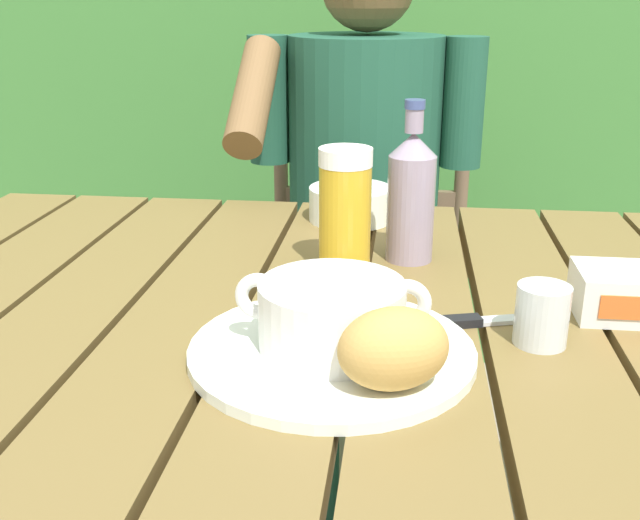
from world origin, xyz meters
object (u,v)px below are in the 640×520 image
at_px(soup_bowl, 332,313).
at_px(beer_bottle, 411,195).
at_px(beer_glass, 345,211).
at_px(water_glass_small, 542,315).
at_px(diner_bowl, 350,204).
at_px(serving_plate, 332,351).
at_px(person_eating, 361,187).
at_px(chair_near_diner, 365,269).
at_px(table_knife, 478,321).
at_px(butter_tub, 627,293).
at_px(bread_roll, 393,348).

xyz_separation_m(soup_bowl, beer_bottle, (0.08, 0.31, 0.05)).
height_order(beer_glass, water_glass_small, beer_glass).
bearing_deg(diner_bowl, water_glass_small, -61.37).
bearing_deg(soup_bowl, beer_glass, 91.91).
relative_size(serving_plate, diner_bowl, 2.17).
distance_m(person_eating, water_glass_small, 0.82).
height_order(chair_near_diner, table_knife, chair_near_diner).
bearing_deg(person_eating, butter_tub, -62.82).
relative_size(person_eating, soup_bowl, 6.21).
xyz_separation_m(beer_glass, water_glass_small, (0.23, -0.19, -0.05)).
height_order(chair_near_diner, person_eating, person_eating).
bearing_deg(diner_bowl, soup_bowl, -87.78).
bearing_deg(beer_glass, soup_bowl, -88.09).
distance_m(person_eating, beer_bottle, 0.55).
bearing_deg(beer_bottle, water_glass_small, -60.90).
xyz_separation_m(water_glass_small, butter_tub, (0.11, 0.09, -0.01)).
distance_m(chair_near_diner, table_knife, 0.99).
xyz_separation_m(table_knife, diner_bowl, (-0.18, 0.40, 0.02)).
height_order(water_glass_small, diner_bowl, water_glass_small).
xyz_separation_m(bread_roll, table_knife, (0.09, 0.17, -0.05)).
height_order(serving_plate, beer_glass, beer_glass).
bearing_deg(water_glass_small, beer_glass, 139.51).
bearing_deg(soup_bowl, serving_plate, 0.00).
bearing_deg(diner_bowl, table_knife, -65.89).
relative_size(water_glass_small, diner_bowl, 0.48).
relative_size(chair_near_diner, beer_bottle, 4.30).
xyz_separation_m(soup_bowl, water_glass_small, (0.22, 0.06, -0.02)).
distance_m(chair_near_diner, butter_tub, 1.00).
distance_m(chair_near_diner, beer_bottle, 0.82).
xyz_separation_m(chair_near_diner, soup_bowl, (0.02, -1.03, 0.33)).
xyz_separation_m(butter_tub, diner_bowl, (-0.35, 0.35, -0.00)).
bearing_deg(table_knife, diner_bowl, 114.11).
bearing_deg(chair_near_diner, bread_roll, -85.67).
relative_size(person_eating, water_glass_small, 18.75).
bearing_deg(chair_near_diner, soup_bowl, -88.93).
height_order(person_eating, butter_tub, person_eating).
relative_size(chair_near_diner, bread_roll, 7.45).
xyz_separation_m(chair_near_diner, serving_plate, (0.02, -1.03, 0.29)).
bearing_deg(chair_near_diner, serving_plate, -88.93).
relative_size(soup_bowl, butter_tub, 1.69).
height_order(chair_near_diner, soup_bowl, chair_near_diner).
bearing_deg(beer_bottle, person_eating, 100.86).
relative_size(serving_plate, water_glass_small, 4.48).
bearing_deg(water_glass_small, person_eating, 107.29).
bearing_deg(butter_tub, table_knife, -165.04).
bearing_deg(soup_bowl, person_eating, 91.51).
xyz_separation_m(serving_plate, diner_bowl, (-0.02, 0.49, 0.02)).
bearing_deg(soup_bowl, beer_bottle, 75.91).
bearing_deg(bread_roll, soup_bowl, 130.60).
xyz_separation_m(person_eating, beer_bottle, (0.10, -0.52, 0.12)).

